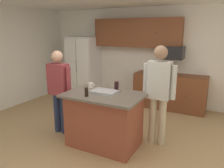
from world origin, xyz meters
TOP-DOWN VIEW (x-y plane):
  - floor at (0.00, 0.00)m, footprint 7.04×7.04m
  - back_wall at (0.00, 2.80)m, footprint 6.40×0.10m
  - cabinet_run_upper at (-0.40, 2.60)m, footprint 2.40×0.38m
  - cabinet_run_lower at (0.60, 2.48)m, footprint 1.80×0.63m
  - refrigerator at (-2.00, 2.38)m, footprint 0.85×0.76m
  - microwave_over_range at (0.60, 2.50)m, footprint 0.56×0.40m
  - kitchen_island at (0.02, 0.05)m, footprint 1.32×0.89m
  - person_host_foreground at (-0.99, 0.09)m, footprint 0.57×0.22m
  - person_elder_center at (0.83, 0.52)m, footprint 0.57×0.23m
  - tumbler_amber at (-0.16, -0.21)m, footprint 0.06×0.06m
  - glass_short_whisky at (0.13, 0.30)m, footprint 0.08×0.08m
  - mug_ceramic_white at (-0.40, 0.29)m, footprint 0.13×0.09m
  - serving_tray at (-0.00, 0.10)m, footprint 0.44×0.30m

SIDE VIEW (x-z plane):
  - floor at x=0.00m, z-range 0.00..0.00m
  - cabinet_run_lower at x=0.60m, z-range 0.00..0.90m
  - kitchen_island at x=0.02m, z-range 0.01..0.95m
  - refrigerator at x=-2.00m, z-range 0.00..1.81m
  - person_host_foreground at x=-0.99m, z-range 0.12..1.75m
  - serving_tray at x=0.00m, z-range 0.95..0.99m
  - mug_ceramic_white at x=-0.40m, z-range 0.95..1.04m
  - person_elder_center at x=0.83m, z-range 0.14..1.90m
  - tumbler_amber at x=-0.16m, z-range 0.95..1.10m
  - glass_short_whisky at x=0.13m, z-range 0.95..1.11m
  - back_wall at x=0.00m, z-range 0.00..2.60m
  - microwave_over_range at x=0.60m, z-range 1.29..1.61m
  - cabinet_run_upper at x=-0.40m, z-range 1.55..2.30m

